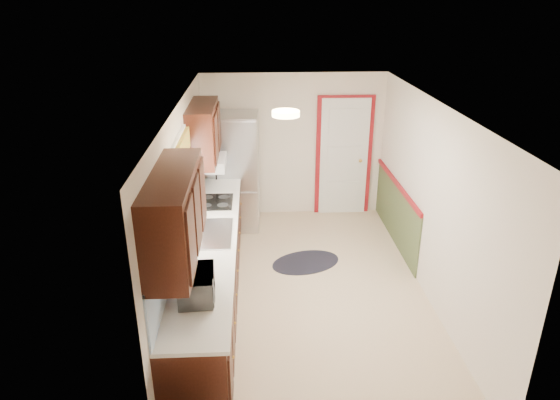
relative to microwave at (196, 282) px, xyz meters
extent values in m
cube|color=beige|center=(1.20, 1.52, -1.10)|extent=(3.20, 5.20, 0.12)
cube|color=white|center=(1.20, 1.52, 1.30)|extent=(3.20, 5.20, 0.12)
cube|color=silver|center=(1.20, 4.02, 0.10)|extent=(3.20, 0.10, 2.40)
cube|color=silver|center=(1.20, -0.98, 0.10)|extent=(3.20, 0.10, 2.40)
cube|color=silver|center=(-0.30, 1.52, 0.10)|extent=(0.10, 5.20, 2.40)
cube|color=silver|center=(2.70, 1.52, 0.10)|extent=(0.10, 5.20, 2.40)
cube|color=black|center=(0.00, 1.22, -0.65)|extent=(0.60, 4.00, 0.90)
cube|color=silver|center=(0.01, 1.22, -0.18)|extent=(0.63, 4.00, 0.04)
cube|color=#62A6EE|center=(-0.29, 1.22, 0.11)|extent=(0.02, 4.00, 0.55)
cube|color=black|center=(-0.12, -0.08, 0.72)|extent=(0.35, 1.40, 0.75)
cube|color=black|center=(-0.12, 2.62, 0.72)|extent=(0.35, 1.20, 0.75)
cube|color=white|center=(-0.29, 1.32, 0.52)|extent=(0.02, 1.00, 0.90)
cube|color=orange|center=(-0.24, 1.32, 0.87)|extent=(0.05, 1.12, 0.24)
cube|color=#B7B7BC|center=(0.01, 1.32, -0.16)|extent=(0.52, 0.82, 0.02)
cube|color=white|center=(-0.07, 2.67, 0.27)|extent=(0.45, 0.60, 0.15)
cube|color=maroon|center=(2.05, 3.99, -0.10)|extent=(0.94, 0.05, 2.08)
cube|color=white|center=(2.05, 3.97, -0.10)|extent=(0.80, 0.04, 2.00)
cube|color=#46552F|center=(2.69, 2.87, -0.65)|extent=(0.02, 2.30, 0.90)
cube|color=maroon|center=(2.67, 2.87, -0.18)|extent=(0.04, 2.30, 0.06)
cylinder|color=#FFD88C|center=(0.90, 1.32, 1.26)|extent=(0.30, 0.30, 0.06)
imported|color=white|center=(0.00, 0.00, 0.00)|extent=(0.30, 0.50, 0.32)
cube|color=#B7B7BC|center=(0.23, 3.57, -0.17)|extent=(0.81, 0.76, 1.86)
cylinder|color=black|center=(-0.03, 3.17, -0.27)|extent=(0.02, 0.02, 1.30)
ellipsoid|color=black|center=(1.25, 2.23, -1.10)|extent=(1.15, 0.94, 0.01)
cube|color=black|center=(0.01, 2.27, -0.15)|extent=(0.47, 0.56, 0.02)
camera|label=1|loc=(0.56, -3.96, 2.46)|focal=32.00mm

